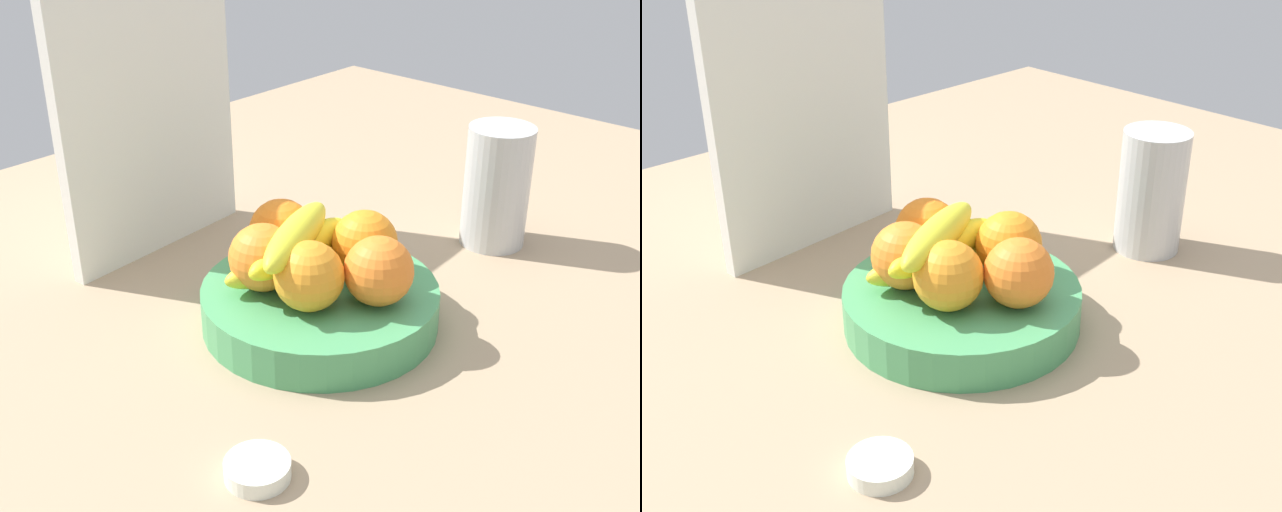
% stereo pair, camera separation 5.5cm
% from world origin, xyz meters
% --- Properties ---
extents(ground_plane, '(1.80, 1.40, 0.03)m').
position_xyz_m(ground_plane, '(0.00, 0.00, -0.01)').
color(ground_plane, tan).
extents(fruit_bowl, '(0.27, 0.27, 0.05)m').
position_xyz_m(fruit_bowl, '(-0.02, -0.02, 0.02)').
color(fruit_bowl, '#479A5E').
rests_on(fruit_bowl, ground_plane).
extents(orange_front_left, '(0.08, 0.08, 0.08)m').
position_xyz_m(orange_front_left, '(-0.00, -0.09, 0.09)').
color(orange_front_left, orange).
rests_on(orange_front_left, fruit_bowl).
extents(orange_front_right, '(0.08, 0.08, 0.08)m').
position_xyz_m(orange_front_right, '(0.04, -0.04, 0.09)').
color(orange_front_right, orange).
rests_on(orange_front_right, fruit_bowl).
extents(orange_center, '(0.08, 0.08, 0.08)m').
position_xyz_m(orange_center, '(0.00, 0.06, 0.09)').
color(orange_center, orange).
rests_on(orange_center, fruit_bowl).
extents(orange_back_left, '(0.08, 0.08, 0.08)m').
position_xyz_m(orange_back_left, '(-0.06, 0.03, 0.09)').
color(orange_back_left, orange).
rests_on(orange_back_left, fruit_bowl).
extents(orange_back_right, '(0.08, 0.08, 0.08)m').
position_xyz_m(orange_back_right, '(-0.06, -0.04, 0.09)').
color(orange_back_right, orange).
rests_on(orange_back_right, fruit_bowl).
extents(banana_bunch, '(0.19, 0.11, 0.08)m').
position_xyz_m(banana_bunch, '(-0.03, 0.01, 0.09)').
color(banana_bunch, yellow).
rests_on(banana_bunch, fruit_bowl).
extents(cutting_board, '(0.28, 0.04, 0.36)m').
position_xyz_m(cutting_board, '(-0.02, 0.28, 0.18)').
color(cutting_board, white).
rests_on(cutting_board, ground_plane).
extents(thermos_tumbler, '(0.09, 0.09, 0.17)m').
position_xyz_m(thermos_tumbler, '(0.30, -0.06, 0.08)').
color(thermos_tumbler, silver).
rests_on(thermos_tumbler, ground_plane).
extents(jar_lid, '(0.06, 0.06, 0.02)m').
position_xyz_m(jar_lid, '(-0.24, -0.15, 0.01)').
color(jar_lid, white).
rests_on(jar_lid, ground_plane).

